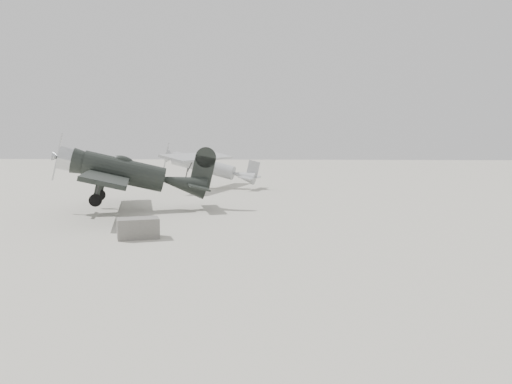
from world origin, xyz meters
TOP-DOWN VIEW (x-y plane):
  - ground at (0.00, 0.00)m, footprint 160.00×160.00m
  - lowwing_monoplane at (-4.87, 5.26)m, footprint 8.02×11.01m
  - highwing_monoplane at (-3.19, 18.03)m, footprint 7.59×10.63m
  - equipment_block at (-2.30, -2.00)m, footprint 1.71×1.39m

SIDE VIEW (x-z plane):
  - ground at x=0.00m, z-range 0.00..0.00m
  - equipment_block at x=-2.30m, z-range 0.00..0.74m
  - highwing_monoplane at x=-3.19m, z-range 0.38..3.38m
  - lowwing_monoplane at x=-4.87m, z-range 0.10..3.66m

